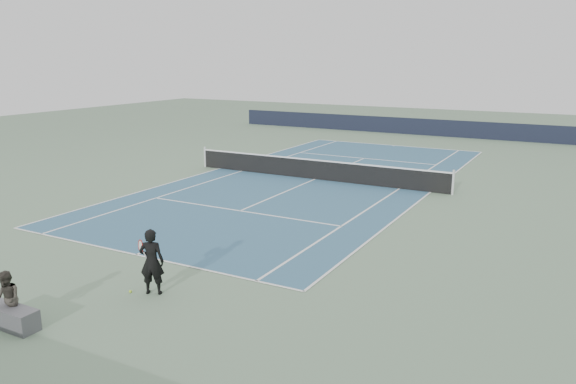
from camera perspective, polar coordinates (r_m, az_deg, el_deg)
The scene contains 7 objects.
ground at distance 26.51m, azimuth 2.75°, elevation 1.28°, with size 80.00×80.00×0.00m, color slate.
court_surface at distance 26.51m, azimuth 2.75°, elevation 1.30°, with size 10.97×23.77×0.01m, color #335C78.
tennis_net at distance 26.41m, azimuth 2.76°, elevation 2.35°, with size 12.90×0.10×1.07m.
windscreen_far at distance 43.02m, azimuth 13.31°, elevation 6.47°, with size 30.00×0.25×1.20m, color black.
tennis_player at distance 14.00m, azimuth -13.68°, elevation -6.87°, with size 0.82×0.66×1.64m.
tennis_ball at distance 14.46m, azimuth -15.72°, elevation -9.70°, with size 0.07×0.07×0.07m, color #B7DF2D.
spectator_bench at distance 13.52m, azimuth -26.54°, elevation -10.46°, with size 1.51×0.90×1.25m.
Camera 1 is at (11.28, -23.33, 5.61)m, focal length 35.00 mm.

